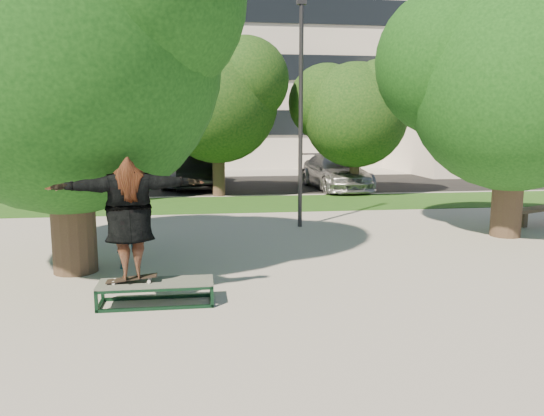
{
  "coord_description": "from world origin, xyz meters",
  "views": [
    {
      "loc": [
        -1.78,
        -9.44,
        2.82
      ],
      "look_at": [
        -0.4,
        0.6,
        1.24
      ],
      "focal_mm": 35.0,
      "sensor_mm": 36.0,
      "label": 1
    }
  ],
  "objects": [
    {
      "name": "tree_right",
      "position": [
        5.92,
        3.08,
        4.09
      ],
      "size": [
        6.24,
        5.33,
        6.51
      ],
      "color": "#38281E",
      "rests_on": "ground"
    },
    {
      "name": "grind_box",
      "position": [
        -2.5,
        -1.16,
        0.19
      ],
      "size": [
        1.8,
        0.6,
        0.38
      ],
      "color": "black",
      "rests_on": "ground"
    },
    {
      "name": "lamppost",
      "position": [
        1.0,
        5.0,
        3.15
      ],
      "size": [
        0.25,
        0.15,
        6.11
      ],
      "color": "#2D2D30",
      "rests_on": "ground"
    },
    {
      "name": "car_silver_b",
      "position": [
        4.23,
        13.5,
        0.77
      ],
      "size": [
        2.52,
        5.45,
        1.54
      ],
      "primitive_type": "imported",
      "rotation": [
        0.0,
        0.0,
        0.07
      ],
      "color": "#9F9EA3",
      "rests_on": "asphalt_strip"
    },
    {
      "name": "skater_rig",
      "position": [
        -2.87,
        -1.16,
        1.4
      ],
      "size": [
        2.42,
        1.08,
        1.98
      ],
      "rotation": [
        0.0,
        0.0,
        3.34
      ],
      "color": "white",
      "rests_on": "grind_box"
    },
    {
      "name": "tree_left",
      "position": [
        -4.29,
        1.09,
        4.42
      ],
      "size": [
        6.96,
        5.95,
        7.12
      ],
      "color": "#38281E",
      "rests_on": "ground"
    },
    {
      "name": "bg_tree_left",
      "position": [
        -6.57,
        11.07,
        3.73
      ],
      "size": [
        5.28,
        4.51,
        5.77
      ],
      "color": "#38281E",
      "rests_on": "ground"
    },
    {
      "name": "car_silver_a",
      "position": [
        -7.4,
        16.0,
        0.75
      ],
      "size": [
        2.49,
        4.65,
        1.5
      ],
      "primitive_type": "imported",
      "rotation": [
        0.0,
        0.0,
        -0.17
      ],
      "color": "#A1A1A5",
      "rests_on": "asphalt_strip"
    },
    {
      "name": "car_dark",
      "position": [
        -1.93,
        14.73,
        0.82
      ],
      "size": [
        1.89,
        5.02,
        1.64
      ],
      "primitive_type": "imported",
      "rotation": [
        0.0,
        0.0,
        0.03
      ],
      "color": "black",
      "rests_on": "asphalt_strip"
    },
    {
      "name": "bg_tree_mid",
      "position": [
        -1.08,
        12.08,
        4.02
      ],
      "size": [
        5.76,
        4.92,
        6.24
      ],
      "color": "#38281E",
      "rests_on": "ground"
    },
    {
      "name": "bg_tree_right",
      "position": [
        4.43,
        11.57,
        3.49
      ],
      "size": [
        5.04,
        4.31,
        5.43
      ],
      "color": "#38281E",
      "rests_on": "ground"
    },
    {
      "name": "grass_strip",
      "position": [
        1.0,
        9.5,
        0.01
      ],
      "size": [
        30.0,
        4.0,
        0.02
      ],
      "primitive_type": "cube",
      "color": "#1C4B15",
      "rests_on": "ground"
    },
    {
      "name": "side_building",
      "position": [
        18.0,
        22.0,
        4.0
      ],
      "size": [
        15.0,
        10.0,
        8.0
      ],
      "primitive_type": "cube",
      "color": "silver",
      "rests_on": "ground"
    },
    {
      "name": "car_grey",
      "position": [
        -2.0,
        15.64,
        0.81
      ],
      "size": [
        3.14,
        6.03,
        1.62
      ],
      "primitive_type": "imported",
      "rotation": [
        0.0,
        0.0,
        -0.08
      ],
      "color": "slate",
      "rests_on": "asphalt_strip"
    },
    {
      "name": "asphalt_strip",
      "position": [
        0.0,
        16.0,
        0.01
      ],
      "size": [
        40.0,
        8.0,
        0.01
      ],
      "primitive_type": "cube",
      "color": "black",
      "rests_on": "ground"
    },
    {
      "name": "office_building",
      "position": [
        -2.0,
        31.98,
        8.0
      ],
      "size": [
        30.0,
        14.12,
        16.0
      ],
      "color": "beige",
      "rests_on": "ground"
    },
    {
      "name": "bystander",
      "position": [
        -3.18,
        1.18,
        0.85
      ],
      "size": [
        0.68,
        0.52,
        1.7
      ],
      "primitive_type": "imported",
      "rotation": [
        0.0,
        0.0,
        0.19
      ],
      "color": "#164857",
      "rests_on": "ground"
    },
    {
      "name": "ground",
      "position": [
        0.0,
        0.0,
        0.0
      ],
      "size": [
        120.0,
        120.0,
        0.0
      ],
      "primitive_type": "plane",
      "color": "#A6A299",
      "rests_on": "ground"
    }
  ]
}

